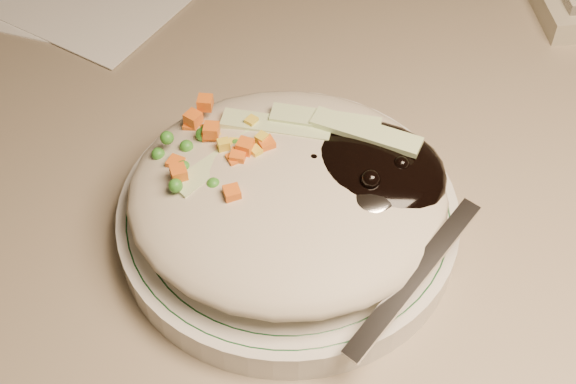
{
  "coord_description": "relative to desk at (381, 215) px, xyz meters",
  "views": [
    {
      "loc": [
        -0.05,
        0.89,
        1.15
      ],
      "look_at": [
        -0.08,
        1.2,
        0.78
      ],
      "focal_mm": 50.0,
      "sensor_mm": 36.0,
      "label": 1
    }
  ],
  "objects": [
    {
      "name": "desk",
      "position": [
        0.0,
        0.0,
        0.0
      ],
      "size": [
        1.4,
        0.7,
        0.74
      ],
      "color": "gray",
      "rests_on": "ground"
    },
    {
      "name": "plate",
      "position": [
        -0.08,
        -0.18,
        0.21
      ],
      "size": [
        0.21,
        0.21,
        0.02
      ],
      "primitive_type": "cylinder",
      "color": "silver",
      "rests_on": "desk"
    },
    {
      "name": "plate_rim",
      "position": [
        -0.08,
        -0.18,
        0.22
      ],
      "size": [
        0.2,
        0.2,
        0.0
      ],
      "color": "#144723",
      "rests_on": "plate"
    },
    {
      "name": "meal",
      "position": [
        -0.07,
        -0.18,
        0.24
      ],
      "size": [
        0.21,
        0.19,
        0.05
      ],
      "color": "#BCB299",
      "rests_on": "plate"
    }
  ]
}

